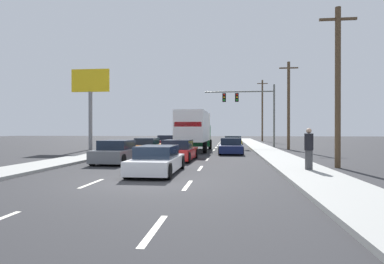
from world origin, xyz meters
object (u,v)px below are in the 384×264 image
Objects in this scene: utility_pole_mid at (289,104)px; utility_pole_far at (262,110)px; utility_pole_near at (338,85)px; car_navy at (231,147)px; pedestrian_near_corner at (309,149)px; roadside_billboard at (90,93)px; box_truck at (195,129)px; car_orange at (148,146)px; car_white at (157,160)px; traffic_signal_mast at (245,102)px; car_maroon at (168,142)px; car_red at (178,151)px; car_yellow at (233,143)px; car_gray at (117,152)px.

utility_pole_far is at bearing 90.22° from utility_pole_mid.
utility_pole_far reaches higher than utility_pole_near.
pedestrian_near_corner reaches higher than car_navy.
utility_pole_far is 32.68m from roadside_billboard.
box_truck is 1.13× the size of roadside_billboard.
car_white is (3.40, -11.85, -0.01)m from car_orange.
traffic_signal_mast reaches higher than pedestrian_near_corner.
car_white is at bearing -80.59° from car_maroon.
car_red is 13.47m from car_yellow.
car_red is at bearing -105.19° from car_yellow.
car_maroon is at bearing 122.73° from box_truck.
utility_pole_far is at bearing 78.92° from traffic_signal_mast.
car_white is 19.81m from roadside_billboard.
roadside_billboard is at bearing 146.96° from car_orange.
car_gray is 2.25× the size of pedestrian_near_corner.
car_white is 2.55× the size of pedestrian_near_corner.
utility_pole_far is at bearing 62.11° from car_maroon.
roadside_billboard is (-6.94, 12.19, 4.88)m from car_gray.
car_gray is at bearing 128.54° from car_white.
car_navy is at bearing -92.18° from car_yellow.
car_red is at bearing -117.83° from car_navy.
car_maroon is 0.52× the size of box_truck.
utility_pole_near is 4.21m from pedestrian_near_corner.
utility_pole_near is (5.22, -9.15, 3.57)m from car_navy.
car_maroon reaches higher than car_gray.
pedestrian_near_corner reaches higher than car_yellow.
traffic_signal_mast reaches higher than car_orange.
utility_pole_far reaches higher than pedestrian_near_corner.
car_gray is at bearing -128.78° from car_navy.
roadside_billboard is (-15.11, -6.91, 0.45)m from traffic_signal_mast.
car_orange is 9.47m from roadside_billboard.
utility_pole_near is at bearing -55.17° from car_maroon.
utility_pole_near is 39.86m from utility_pole_far.
box_truck is 15.31m from pedestrian_near_corner.
car_navy is 9.44m from utility_pole_mid.
box_truck is 1.10× the size of utility_pole_near.
utility_pole_far is (5.52, 30.70, 4.81)m from car_navy.
utility_pole_near is at bearing -72.71° from car_yellow.
car_white is 44.03m from utility_pole_far.
car_red is 0.55× the size of utility_pole_near.
car_yellow is (3.52, 18.99, 0.05)m from car_white.
car_orange is at bearing 132.37° from pedestrian_near_corner.
car_red is at bearing 30.54° from car_gray.
box_truck is at bearing 115.22° from pedestrian_near_corner.
car_orange is at bearing -140.59° from box_truck.
box_truck is 2.03× the size of car_yellow.
traffic_signal_mast reaches higher than car_maroon.
car_yellow is 6.57m from utility_pole_mid.
roadside_billboard is at bearing -151.44° from car_maroon.
box_truck is at bearing -128.89° from car_yellow.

